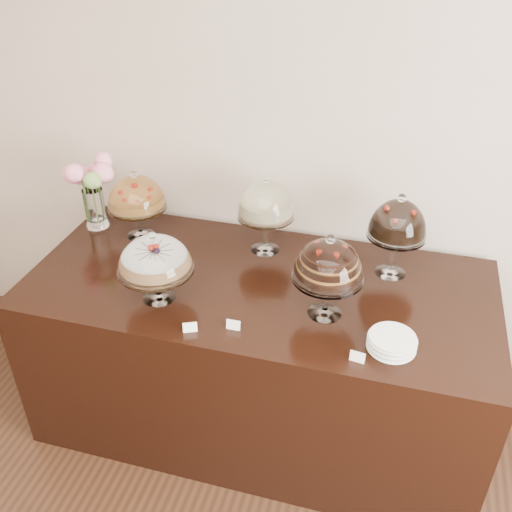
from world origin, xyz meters
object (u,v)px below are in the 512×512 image
(cake_stand_sugar_sponge, at_px, (155,258))
(cake_stand_fruit_tart, at_px, (136,195))
(display_counter, at_px, (259,353))
(cake_stand_choco_layer, at_px, (329,263))
(cake_stand_cheesecake, at_px, (266,203))
(cake_stand_dark_choco, at_px, (398,222))
(plate_stack, at_px, (392,343))
(flower_vase, at_px, (90,183))

(cake_stand_sugar_sponge, bearing_deg, cake_stand_fruit_tart, 123.06)
(display_counter, relative_size, cake_stand_fruit_tart, 5.87)
(display_counter, height_order, cake_stand_choco_layer, cake_stand_choco_layer)
(cake_stand_cheesecake, bearing_deg, cake_stand_fruit_tart, -176.84)
(cake_stand_dark_choco, bearing_deg, cake_stand_cheesecake, 176.19)
(display_counter, relative_size, cake_stand_choco_layer, 5.50)
(cake_stand_choco_layer, distance_m, plate_stack, 0.41)
(flower_vase, bearing_deg, plate_stack, -19.46)
(cake_stand_sugar_sponge, bearing_deg, flower_vase, 139.02)
(display_counter, height_order, cake_stand_fruit_tart, cake_stand_fruit_tart)
(cake_stand_sugar_sponge, relative_size, cake_stand_dark_choco, 0.81)
(cake_stand_dark_choco, bearing_deg, flower_vase, 179.00)
(cake_stand_sugar_sponge, height_order, cake_stand_cheesecake, cake_stand_cheesecake)
(cake_stand_sugar_sponge, bearing_deg, cake_stand_dark_choco, 25.89)
(cake_stand_dark_choco, distance_m, plate_stack, 0.60)
(display_counter, height_order, plate_stack, plate_stack)
(cake_stand_dark_choco, height_order, plate_stack, cake_stand_dark_choco)
(cake_stand_fruit_tart, distance_m, flower_vase, 0.27)
(cake_stand_sugar_sponge, xyz_separation_m, plate_stack, (1.04, -0.06, -0.18))
(cake_stand_sugar_sponge, distance_m, flower_vase, 0.78)
(display_counter, distance_m, flower_vase, 1.26)
(flower_vase, xyz_separation_m, plate_stack, (1.63, -0.58, -0.23))
(display_counter, distance_m, cake_stand_choco_layer, 0.80)
(cake_stand_fruit_tart, xyz_separation_m, plate_stack, (1.36, -0.55, -0.21))
(cake_stand_cheesecake, height_order, flower_vase, cake_stand_cheesecake)
(cake_stand_choco_layer, relative_size, flower_vase, 0.96)
(cake_stand_sugar_sponge, height_order, cake_stand_fruit_tart, cake_stand_fruit_tart)
(flower_vase, distance_m, plate_stack, 1.75)
(cake_stand_cheesecake, bearing_deg, plate_stack, -40.94)
(cake_stand_dark_choco, bearing_deg, display_counter, -157.06)
(cake_stand_cheesecake, height_order, cake_stand_fruit_tart, cake_stand_cheesecake)
(cake_stand_sugar_sponge, height_order, cake_stand_dark_choco, cake_stand_dark_choco)
(cake_stand_dark_choco, bearing_deg, cake_stand_fruit_tart, 179.78)
(cake_stand_sugar_sponge, xyz_separation_m, cake_stand_fruit_tart, (-0.32, 0.49, 0.02))
(display_counter, height_order, cake_stand_cheesecake, cake_stand_cheesecake)
(cake_stand_dark_choco, xyz_separation_m, cake_stand_fruit_tart, (-1.32, 0.00, -0.04))
(cake_stand_choco_layer, height_order, cake_stand_fruit_tart, cake_stand_choco_layer)
(cake_stand_dark_choco, bearing_deg, cake_stand_choco_layer, -122.66)
(flower_vase, bearing_deg, cake_stand_choco_layer, -17.62)
(flower_vase, bearing_deg, cake_stand_fruit_tart, -4.80)
(cake_stand_cheesecake, bearing_deg, cake_stand_choco_layer, -48.79)
(cake_stand_dark_choco, bearing_deg, cake_stand_sugar_sponge, -154.11)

